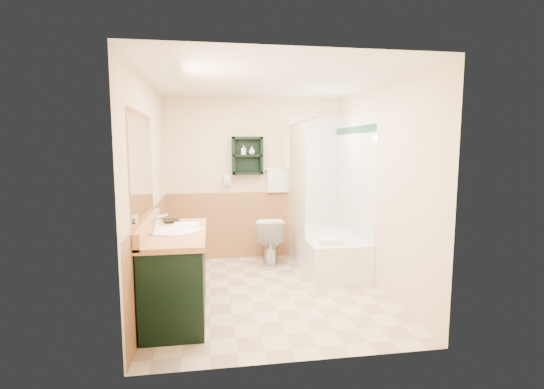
{
  "coord_description": "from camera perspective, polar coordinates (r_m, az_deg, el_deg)",
  "views": [
    {
      "loc": [
        -0.65,
        -4.35,
        1.69
      ],
      "look_at": [
        0.07,
        0.2,
        1.12
      ],
      "focal_mm": 26.0,
      "sensor_mm": 36.0,
      "label": 1
    }
  ],
  "objects": [
    {
      "name": "floor",
      "position": [
        4.71,
        -0.52,
        -13.97
      ],
      "size": [
        3.0,
        3.0,
        0.0
      ],
      "primitive_type": "plane",
      "color": "beige",
      "rests_on": "ground"
    },
    {
      "name": "back_wall",
      "position": [
        5.93,
        -2.7,
        2.3
      ],
      "size": [
        2.6,
        0.04,
        2.4
      ],
      "primitive_type": "cube",
      "color": "#F2E3BD",
      "rests_on": "ground"
    },
    {
      "name": "left_wall",
      "position": [
        4.43,
        -17.68,
        0.36
      ],
      "size": [
        0.04,
        3.0,
        2.4
      ],
      "primitive_type": "cube",
      "color": "#F2E3BD",
      "rests_on": "ground"
    },
    {
      "name": "right_wall",
      "position": [
        4.8,
        15.25,
        0.94
      ],
      "size": [
        0.04,
        3.0,
        2.4
      ],
      "primitive_type": "cube",
      "color": "#F2E3BD",
      "rests_on": "ground"
    },
    {
      "name": "ceiling",
      "position": [
        4.46,
        -0.56,
        16.47
      ],
      "size": [
        2.6,
        3.0,
        0.04
      ],
      "primitive_type": "cube",
      "color": "white",
      "rests_on": "back_wall"
    },
    {
      "name": "wainscot_left",
      "position": [
        4.55,
        -16.91,
        -8.41
      ],
      "size": [
        2.98,
        2.98,
        1.0
      ],
      "primitive_type": null,
      "color": "#B77B4A",
      "rests_on": "left_wall"
    },
    {
      "name": "wainscot_back",
      "position": [
        5.99,
        -2.63,
        -4.41
      ],
      "size": [
        2.58,
        2.58,
        1.0
      ],
      "primitive_type": null,
      "color": "#B77B4A",
      "rests_on": "back_wall"
    },
    {
      "name": "mirror_frame",
      "position": [
        3.86,
        -18.33,
        3.86
      ],
      "size": [
        1.3,
        1.3,
        1.0
      ],
      "primitive_type": null,
      "color": "brown",
      "rests_on": "left_wall"
    },
    {
      "name": "mirror_glass",
      "position": [
        3.85,
        -18.26,
        3.86
      ],
      "size": [
        1.2,
        1.2,
        0.9
      ],
      "primitive_type": null,
      "color": "white",
      "rests_on": "left_wall"
    },
    {
      "name": "tile_right",
      "position": [
        5.49,
        11.62,
        0.21
      ],
      "size": [
        1.5,
        1.5,
        2.1
      ],
      "primitive_type": null,
      "color": "white",
      "rests_on": "right_wall"
    },
    {
      "name": "tile_back",
      "position": [
        6.09,
        6.98,
        0.97
      ],
      "size": [
        0.95,
        0.95,
        2.1
      ],
      "primitive_type": null,
      "color": "white",
      "rests_on": "back_wall"
    },
    {
      "name": "tile_accent",
      "position": [
        5.45,
        11.74,
        9.11
      ],
      "size": [
        1.5,
        1.5,
        0.1
      ],
      "primitive_type": null,
      "color": "#134327",
      "rests_on": "right_wall"
    },
    {
      "name": "wall_shelf",
      "position": [
        5.78,
        -3.59,
        5.65
      ],
      "size": [
        0.45,
        0.15,
        0.55
      ],
      "primitive_type": "cube",
      "color": "black",
      "rests_on": "back_wall"
    },
    {
      "name": "hair_dryer",
      "position": [
        5.81,
        -6.53,
        2.16
      ],
      "size": [
        0.1,
        0.24,
        0.18
      ],
      "primitive_type": null,
      "color": "silver",
      "rests_on": "back_wall"
    },
    {
      "name": "towel_bar",
      "position": [
        5.89,
        0.75,
        3.74
      ],
      "size": [
        0.4,
        0.06,
        0.4
      ],
      "primitive_type": null,
      "color": "silver",
      "rests_on": "back_wall"
    },
    {
      "name": "curtain_rod",
      "position": [
        5.24,
        4.06,
        10.42
      ],
      "size": [
        0.03,
        1.6,
        0.03
      ],
      "primitive_type": "cylinder",
      "rotation": [
        1.57,
        0.0,
        0.0
      ],
      "color": "silver",
      "rests_on": "back_wall"
    },
    {
      "name": "shower_curtain",
      "position": [
        5.43,
        3.56,
        1.33
      ],
      "size": [
        1.05,
        1.05,
        1.7
      ],
      "primitive_type": null,
      "color": "beige",
      "rests_on": "curtain_rod"
    },
    {
      "name": "vanity",
      "position": [
        4.12,
        -13.65,
        -11.0
      ],
      "size": [
        0.59,
        1.35,
        0.85
      ],
      "primitive_type": "cube",
      "color": "black",
      "rests_on": "ground"
    },
    {
      "name": "bathtub",
      "position": [
        5.52,
        7.95,
        -8.16
      ],
      "size": [
        0.74,
        1.5,
        0.49
      ],
      "primitive_type": "cube",
      "color": "white",
      "rests_on": "ground"
    },
    {
      "name": "toilet",
      "position": [
        5.71,
        -0.32,
        -6.64
      ],
      "size": [
        0.47,
        0.73,
        0.68
      ],
      "primitive_type": "imported",
      "rotation": [
        0.0,
        0.0,
        3.02
      ],
      "color": "white",
      "rests_on": "ground"
    },
    {
      "name": "counter_towel",
      "position": [
        4.18,
        -12.26,
        -4.38
      ],
      "size": [
        0.25,
        0.2,
        0.04
      ],
      "primitive_type": "cube",
      "color": "silver",
      "rests_on": "vanity"
    },
    {
      "name": "vanity_book",
      "position": [
        4.49,
        -15.45,
        -2.5
      ],
      "size": [
        0.17,
        0.06,
        0.22
      ],
      "primitive_type": "imported",
      "rotation": [
        0.0,
        0.0,
        0.22
      ],
      "color": "black",
      "rests_on": "vanity"
    },
    {
      "name": "tub_towel",
      "position": [
        4.94,
        8.31,
        -6.61
      ],
      "size": [
        0.25,
        0.21,
        0.07
      ],
      "primitive_type": "cube",
      "color": "silver",
      "rests_on": "bathtub"
    },
    {
      "name": "soap_bottle_a",
      "position": [
        5.77,
        -4.12,
        6.11
      ],
      "size": [
        0.1,
        0.15,
        0.06
      ],
      "primitive_type": "imported",
      "rotation": [
        0.0,
        0.0,
        -0.27
      ],
      "color": "white",
      "rests_on": "wall_shelf"
    },
    {
      "name": "soap_bottle_b",
      "position": [
        5.78,
        -2.93,
        6.26
      ],
      "size": [
        0.13,
        0.14,
        0.09
      ],
      "primitive_type": "imported",
      "rotation": [
        0.0,
        0.0,
        -0.34
      ],
      "color": "white",
      "rests_on": "wall_shelf"
    }
  ]
}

